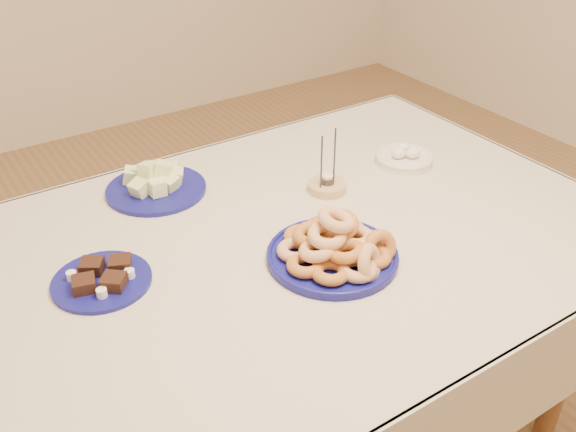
{
  "coord_description": "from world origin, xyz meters",
  "views": [
    {
      "loc": [
        -0.66,
        -1.05,
        1.61
      ],
      "look_at": [
        0.0,
        -0.05,
        0.85
      ],
      "focal_mm": 40.0,
      "sensor_mm": 36.0,
      "label": 1
    }
  ],
  "objects_px": {
    "donut_platter": "(336,248)",
    "brownie_plate": "(102,279)",
    "melon_plate": "(156,184)",
    "egg_bowl": "(404,157)",
    "candle_holder": "(327,185)",
    "dining_table": "(277,278)"
  },
  "relations": [
    {
      "from": "donut_platter",
      "to": "brownie_plate",
      "type": "xyz_separation_m",
      "value": [
        -0.47,
        0.21,
        -0.02
      ]
    },
    {
      "from": "dining_table",
      "to": "candle_holder",
      "type": "bearing_deg",
      "value": 28.03
    },
    {
      "from": "donut_platter",
      "to": "egg_bowl",
      "type": "relative_size",
      "value": 1.84
    },
    {
      "from": "melon_plate",
      "to": "brownie_plate",
      "type": "relative_size",
      "value": 1.16
    },
    {
      "from": "melon_plate",
      "to": "egg_bowl",
      "type": "xyz_separation_m",
      "value": [
        0.66,
        -0.25,
        -0.0
      ]
    },
    {
      "from": "brownie_plate",
      "to": "candle_holder",
      "type": "height_order",
      "value": "candle_holder"
    },
    {
      "from": "dining_table",
      "to": "donut_platter",
      "type": "relative_size",
      "value": 4.4
    },
    {
      "from": "melon_plate",
      "to": "candle_holder",
      "type": "distance_m",
      "value": 0.46
    },
    {
      "from": "candle_holder",
      "to": "egg_bowl",
      "type": "height_order",
      "value": "candle_holder"
    },
    {
      "from": "donut_platter",
      "to": "egg_bowl",
      "type": "bearing_deg",
      "value": 30.89
    },
    {
      "from": "dining_table",
      "to": "donut_platter",
      "type": "bearing_deg",
      "value": -61.57
    },
    {
      "from": "melon_plate",
      "to": "dining_table",
      "type": "bearing_deg",
      "value": -70.55
    },
    {
      "from": "egg_bowl",
      "to": "candle_holder",
      "type": "bearing_deg",
      "value": -178.54
    },
    {
      "from": "dining_table",
      "to": "brownie_plate",
      "type": "height_order",
      "value": "brownie_plate"
    },
    {
      "from": "dining_table",
      "to": "brownie_plate",
      "type": "bearing_deg",
      "value": 169.04
    },
    {
      "from": "dining_table",
      "to": "melon_plate",
      "type": "bearing_deg",
      "value": 109.45
    },
    {
      "from": "brownie_plate",
      "to": "dining_table",
      "type": "bearing_deg",
      "value": -10.96
    },
    {
      "from": "candle_holder",
      "to": "egg_bowl",
      "type": "bearing_deg",
      "value": 1.46
    },
    {
      "from": "brownie_plate",
      "to": "candle_holder",
      "type": "distance_m",
      "value": 0.64
    },
    {
      "from": "brownie_plate",
      "to": "egg_bowl",
      "type": "bearing_deg",
      "value": 3.77
    },
    {
      "from": "donut_platter",
      "to": "brownie_plate",
      "type": "relative_size",
      "value": 1.44
    },
    {
      "from": "melon_plate",
      "to": "candle_holder",
      "type": "xyz_separation_m",
      "value": [
        0.38,
        -0.25,
        -0.0
      ]
    }
  ]
}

